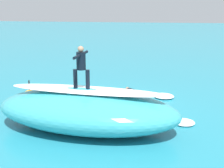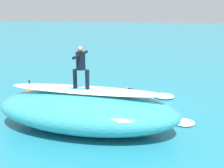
% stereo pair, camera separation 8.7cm
% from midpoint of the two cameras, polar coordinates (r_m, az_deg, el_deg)
% --- Properties ---
extents(ground_plane, '(120.00, 120.00, 0.00)m').
position_cam_midpoint_polar(ground_plane, '(13.80, 0.50, -3.96)').
color(ground_plane, teal).
extents(wave_crest, '(6.91, 3.67, 1.45)m').
position_cam_midpoint_polar(wave_crest, '(11.04, -4.56, -4.92)').
color(wave_crest, teal).
rests_on(wave_crest, ground_plane).
extents(wave_foam_lip, '(5.74, 1.59, 0.08)m').
position_cam_midpoint_polar(wave_foam_lip, '(10.81, -4.64, -1.11)').
color(wave_foam_lip, white).
rests_on(wave_foam_lip, wave_crest).
extents(surfboard_riding, '(1.83, 0.62, 0.09)m').
position_cam_midpoint_polar(surfboard_riding, '(10.86, -5.46, -1.03)').
color(surfboard_riding, '#33B2D1').
rests_on(surfboard_riding, wave_crest).
extents(surfer_riding, '(0.59, 1.42, 1.49)m').
position_cam_midpoint_polar(surfer_riding, '(10.65, -5.58, 3.70)').
color(surfer_riding, black).
rests_on(surfer_riding, surfboard_riding).
extents(surfboard_paddling, '(1.83, 1.82, 0.09)m').
position_cam_midpoint_polar(surfboard_paddling, '(15.04, 4.27, -2.22)').
color(surfboard_paddling, '#33B2D1').
rests_on(surfboard_paddling, ground_plane).
extents(surfer_paddling, '(1.30, 1.29, 0.30)m').
position_cam_midpoint_polar(surfer_paddling, '(14.90, 4.60, -1.69)').
color(surfer_paddling, black).
rests_on(surfer_paddling, surfboard_paddling).
extents(buoy_marker, '(0.64, 0.64, 1.09)m').
position_cam_midpoint_polar(buoy_marker, '(14.43, -14.72, -2.27)').
color(buoy_marker, orange).
rests_on(buoy_marker, ground_plane).
extents(foam_patch_near, '(1.23, 1.19, 0.16)m').
position_cam_midpoint_polar(foam_patch_near, '(15.08, 9.78, -2.22)').
color(foam_patch_near, white).
rests_on(foam_patch_near, ground_plane).
extents(foam_patch_mid, '(1.04, 1.04, 0.11)m').
position_cam_midpoint_polar(foam_patch_mid, '(12.07, 13.36, -6.92)').
color(foam_patch_mid, white).
rests_on(foam_patch_mid, ground_plane).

